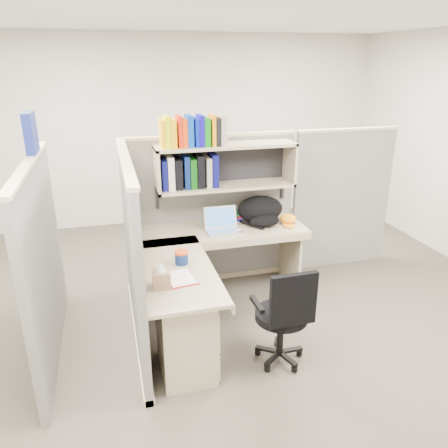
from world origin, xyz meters
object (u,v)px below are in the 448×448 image
object	(u,v)px
laptop	(223,221)
snack_canister	(181,257)
backpack	(262,211)
desk	(198,302)
task_chair	(283,330)

from	to	relation	value
laptop	snack_canister	bearing A→B (deg)	-129.70
backpack	laptop	bearing A→B (deg)	179.21
desk	laptop	size ratio (longest dim) A/B	5.29
laptop	snack_canister	distance (m)	0.80
snack_canister	task_chair	world-z (taller)	task_chair
laptop	backpack	world-z (taller)	backpack
desk	task_chair	size ratio (longest dim) A/B	1.97
backpack	snack_canister	xyz separation A→B (m)	(-0.97, -0.72, -0.08)
laptop	desk	bearing A→B (deg)	-117.74
backpack	snack_canister	world-z (taller)	backpack
backpack	task_chair	bearing A→B (deg)	-116.26
desk	backpack	bearing A→B (deg)	45.27
desk	task_chair	bearing A→B (deg)	-33.73
desk	snack_canister	xyz separation A→B (m)	(-0.10, 0.16, 0.35)
snack_canister	desk	bearing A→B (deg)	-57.48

